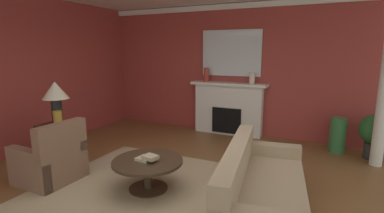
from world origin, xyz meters
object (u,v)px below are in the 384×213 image
(side_table, at_px, (60,140))
(vase_tall_corner, at_px, (338,135))
(fireplace, at_px, (228,110))
(vase_mantel_left, at_px, (206,75))
(table_lamp, at_px, (56,94))
(armchair_near_window, at_px, (51,162))
(mantel_mirror, at_px, (231,53))
(potted_plant, at_px, (375,133))
(coffee_table, at_px, (148,168))
(sofa, at_px, (261,194))
(vase_mantel_right, at_px, (252,79))
(vase_on_side_table, at_px, (58,119))

(side_table, height_order, vase_tall_corner, side_table)
(fireplace, relative_size, vase_mantel_left, 5.38)
(fireplace, height_order, vase_tall_corner, fireplace)
(fireplace, bearing_deg, table_lamp, -126.25)
(fireplace, bearing_deg, armchair_near_window, -114.77)
(mantel_mirror, height_order, potted_plant, mantel_mirror)
(mantel_mirror, xyz_separation_m, coffee_table, (-0.15, -3.31, -1.58))
(vase_tall_corner, bearing_deg, armchair_near_window, -140.60)
(sofa, relative_size, vase_tall_corner, 3.22)
(side_table, bearing_deg, table_lamp, -90.00)
(potted_plant, bearing_deg, table_lamp, -153.52)
(fireplace, distance_m, table_lamp, 3.73)
(coffee_table, relative_size, vase_tall_corner, 1.46)
(sofa, distance_m, table_lamp, 3.74)
(coffee_table, xyz_separation_m, vase_mantel_right, (0.70, 3.14, 1.02))
(sofa, height_order, vase_mantel_right, vase_mantel_right)
(fireplace, height_order, sofa, fireplace)
(vase_mantel_right, relative_size, vase_on_side_table, 0.92)
(sofa, distance_m, coffee_table, 1.60)
(sofa, height_order, side_table, sofa)
(side_table, height_order, vase_mantel_left, vase_mantel_left)
(mantel_mirror, xyz_separation_m, vase_mantel_right, (0.55, -0.17, -0.55))
(vase_mantel_right, xyz_separation_m, potted_plant, (2.39, -0.37, -0.86))
(mantel_mirror, xyz_separation_m, vase_on_side_table, (-2.02, -3.20, -1.08))
(table_lamp, relative_size, potted_plant, 0.90)
(fireplace, distance_m, sofa, 3.52)
(vase_tall_corner, xyz_separation_m, potted_plant, (0.60, -0.12, 0.15))
(mantel_mirror, xyz_separation_m, potted_plant, (2.94, -0.54, -1.42))
(fireplace, xyz_separation_m, potted_plant, (2.94, -0.42, -0.09))
(side_table, xyz_separation_m, vase_mantel_right, (2.72, 2.91, 0.96))
(coffee_table, height_order, vase_on_side_table, vase_on_side_table)
(mantel_mirror, height_order, side_table, mantel_mirror)
(fireplace, bearing_deg, vase_on_side_table, -123.26)
(fireplace, bearing_deg, vase_tall_corner, -7.30)
(sofa, relative_size, armchair_near_window, 2.32)
(vase_mantel_left, distance_m, vase_tall_corner, 3.09)
(vase_mantel_right, bearing_deg, fireplace, 174.85)
(coffee_table, bearing_deg, vase_on_side_table, 176.59)
(vase_mantel_right, bearing_deg, side_table, -133.06)
(sofa, relative_size, potted_plant, 2.65)
(armchair_near_window, height_order, potted_plant, armchair_near_window)
(mantel_mirror, distance_m, vase_on_side_table, 3.94)
(fireplace, height_order, mantel_mirror, mantel_mirror)
(armchair_near_window, xyz_separation_m, potted_plant, (4.59, 3.16, 0.19))
(vase_tall_corner, distance_m, vase_on_side_table, 5.20)
(sofa, xyz_separation_m, armchair_near_window, (-3.10, -0.38, 0.01))
(coffee_table, distance_m, potted_plant, 4.16)
(coffee_table, height_order, vase_mantel_right, vase_mantel_right)
(vase_mantel_left, relative_size, vase_tall_corner, 0.49)
(coffee_table, distance_m, vase_mantel_left, 3.34)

